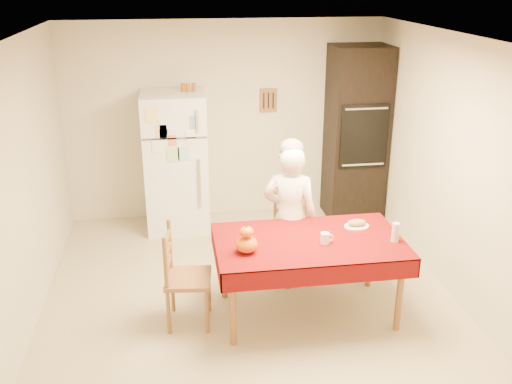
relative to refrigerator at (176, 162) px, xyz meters
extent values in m
plane|color=tan|center=(0.65, -1.88, -0.85)|extent=(4.50, 4.50, 0.00)
cube|color=beige|center=(0.65, 0.37, 0.40)|extent=(4.00, 0.02, 2.50)
cube|color=beige|center=(0.65, -4.13, 0.40)|extent=(4.00, 0.02, 2.50)
cube|color=beige|center=(-1.35, -1.88, 0.40)|extent=(0.02, 4.50, 2.50)
cube|color=beige|center=(2.65, -1.88, 0.40)|extent=(0.02, 4.50, 2.50)
cube|color=white|center=(0.65, -1.88, 1.65)|extent=(4.00, 4.50, 0.02)
cube|color=brown|center=(1.20, 0.36, 0.65)|extent=(0.22, 0.02, 0.30)
cube|color=white|center=(0.00, 0.00, 0.00)|extent=(0.75, 0.70, 1.70)
cube|color=silver|center=(0.26, -0.37, 0.60)|extent=(0.03, 0.03, 0.25)
cube|color=silver|center=(0.26, -0.37, -0.15)|extent=(0.03, 0.03, 0.60)
cube|color=black|center=(2.28, 0.05, 0.25)|extent=(0.70, 0.60, 2.20)
cube|color=black|center=(2.28, -0.26, 0.30)|extent=(0.59, 0.02, 0.80)
cylinder|color=brown|center=(0.41, -2.55, -0.50)|extent=(0.06, 0.06, 0.71)
cylinder|color=brown|center=(0.41, -1.77, -0.50)|extent=(0.06, 0.06, 0.71)
cylinder|color=brown|center=(1.89, -2.55, -0.50)|extent=(0.06, 0.06, 0.71)
cylinder|color=brown|center=(1.89, -1.77, -0.50)|extent=(0.06, 0.06, 0.71)
cube|color=brown|center=(1.15, -2.16, -0.12)|extent=(1.60, 0.90, 0.04)
cube|color=#4F0904|center=(1.15, -2.16, -0.09)|extent=(1.70, 1.00, 0.01)
cylinder|color=brown|center=(1.06, -1.71, -0.64)|extent=(0.04, 0.04, 0.43)
cylinder|color=brown|center=(0.98, -1.38, -0.64)|extent=(0.04, 0.04, 0.43)
cylinder|color=brown|center=(1.41, -1.63, -0.64)|extent=(0.04, 0.04, 0.43)
cylinder|color=brown|center=(1.33, -1.30, -0.64)|extent=(0.04, 0.04, 0.43)
cube|color=brown|center=(1.20, -1.50, -0.40)|extent=(0.50, 0.49, 0.04)
cube|color=brown|center=(1.16, -1.34, -0.15)|extent=(0.36, 0.12, 0.50)
cylinder|color=brown|center=(0.20, -2.35, -0.64)|extent=(0.04, 0.04, 0.43)
cylinder|color=brown|center=(-0.14, -2.31, -0.64)|extent=(0.04, 0.04, 0.43)
cylinder|color=brown|center=(0.24, -1.99, -0.64)|extent=(0.04, 0.04, 0.43)
cylinder|color=brown|center=(-0.10, -1.96, -0.64)|extent=(0.04, 0.04, 0.43)
cube|color=brown|center=(0.05, -2.15, -0.40)|extent=(0.44, 0.46, 0.04)
cube|color=brown|center=(-0.12, -2.13, -0.15)|extent=(0.07, 0.36, 0.50)
imported|color=white|center=(1.09, -1.62, -0.10)|extent=(0.63, 0.52, 1.50)
cylinder|color=white|center=(1.27, -2.25, -0.04)|extent=(0.08, 0.08, 0.10)
ellipsoid|color=#C93F04|center=(0.56, -2.32, -0.02)|extent=(0.19, 0.19, 0.14)
ellipsoid|color=#E24605|center=(0.56, -2.32, 0.10)|extent=(0.12, 0.12, 0.09)
cylinder|color=silver|center=(1.90, -2.30, 0.00)|extent=(0.07, 0.07, 0.18)
cylinder|color=white|center=(1.66, -1.97, -0.08)|extent=(0.24, 0.24, 0.02)
ellipsoid|color=#AE8055|center=(1.66, -1.97, -0.04)|extent=(0.18, 0.10, 0.06)
cylinder|color=brown|center=(0.13, 0.05, 0.90)|extent=(0.05, 0.05, 0.10)
cylinder|color=brown|center=(0.19, 0.05, 0.90)|extent=(0.05, 0.05, 0.10)
cylinder|color=brown|center=(0.25, 0.05, 0.90)|extent=(0.05, 0.05, 0.10)
camera|label=1|loc=(-0.01, -6.68, 2.17)|focal=40.00mm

